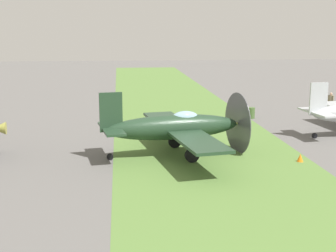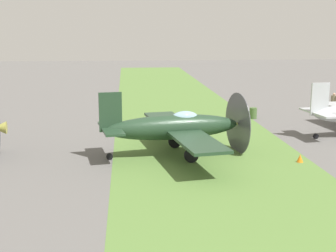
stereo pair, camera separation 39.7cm
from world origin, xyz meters
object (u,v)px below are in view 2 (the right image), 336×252
Objects in this scene: airplane_wingman at (176,127)px; fuel_drum at (253,113)px; runway_marker_cone at (300,158)px; ground_crew_chief at (334,102)px.

fuel_drum is at bearing 135.19° from airplane_wingman.
runway_marker_cone is at bearing 62.90° from airplane_wingman.
ground_crew_chief is at bearing 149.99° from runway_marker_cone.
airplane_wingman reaches higher than runway_marker_cone.
airplane_wingman is 19.95m from ground_crew_chief.
ground_crew_chief is 3.93× the size of runway_marker_cone.
fuel_drum is 2.05× the size of runway_marker_cone.
ground_crew_chief is 8.09m from fuel_drum.
airplane_wingman is at bearing -35.17° from fuel_drum.
fuel_drum is 12.75m from runway_marker_cone.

